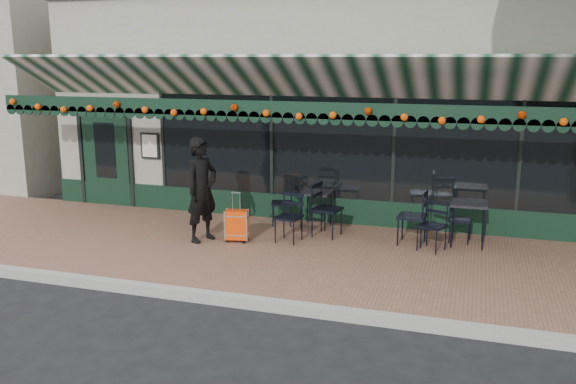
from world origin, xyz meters
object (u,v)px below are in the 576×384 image
(chair_a_right, at_px, (461,220))
(chair_b_front, at_px, (289,218))
(chair_a_front, at_px, (432,226))
(chair_b_left, at_px, (282,204))
(chair_a_left, at_px, (412,217))
(chair_b_right, at_px, (327,210))
(woman, at_px, (202,190))
(suitcase, at_px, (237,225))
(cafe_table_a, at_px, (469,207))
(cafe_table_b, at_px, (316,195))

(chair_a_right, bearing_deg, chair_b_front, 111.27)
(chair_a_front, relative_size, chair_b_left, 1.00)
(chair_b_left, bearing_deg, chair_a_left, 62.28)
(chair_a_front, bearing_deg, chair_b_right, -166.83)
(chair_a_front, bearing_deg, woman, -148.58)
(chair_b_front, bearing_deg, chair_a_right, 24.76)
(chair_a_front, height_order, chair_b_front, chair_b_front)
(woman, xyz_separation_m, chair_b_right, (2.02, 0.93, -0.43))
(chair_a_left, relative_size, chair_b_left, 1.15)
(chair_b_left, bearing_deg, chair_a_right, 71.56)
(chair_b_right, bearing_deg, chair_a_left, -80.75)
(woman, bearing_deg, chair_b_left, -14.25)
(suitcase, xyz_separation_m, cafe_table_a, (3.86, 1.03, 0.38))
(chair_a_left, xyz_separation_m, chair_b_front, (-2.07, -0.50, -0.05))
(cafe_table_a, bearing_deg, woman, -165.80)
(chair_b_right, bearing_deg, chair_a_front, -88.78)
(suitcase, relative_size, chair_b_front, 1.03)
(chair_b_right, relative_size, chair_b_front, 1.13)
(chair_a_left, height_order, chair_a_right, chair_a_left)
(suitcase, height_order, chair_b_front, suitcase)
(cafe_table_b, relative_size, chair_a_left, 0.71)
(chair_a_right, bearing_deg, suitcase, 111.52)
(woman, xyz_separation_m, chair_b_front, (1.46, 0.39, -0.49))
(chair_a_left, height_order, chair_b_right, chair_b_right)
(chair_a_left, xyz_separation_m, chair_b_right, (-1.52, 0.03, 0.01))
(cafe_table_b, bearing_deg, chair_a_right, -3.94)
(cafe_table_a, bearing_deg, chair_b_left, 175.43)
(cafe_table_a, xyz_separation_m, chair_a_right, (-0.13, 0.15, -0.29))
(cafe_table_a, relative_size, chair_a_left, 0.79)
(cafe_table_b, bearing_deg, woman, -138.93)
(woman, xyz_separation_m, chair_a_front, (3.90, 0.62, -0.50))
(chair_a_front, relative_size, chair_b_front, 0.97)
(suitcase, relative_size, chair_a_right, 1.14)
(chair_a_left, distance_m, chair_b_left, 2.58)
(suitcase, xyz_separation_m, chair_a_front, (3.30, 0.52, 0.12))
(chair_a_left, bearing_deg, suitcase, -70.34)
(chair_a_left, height_order, chair_a_front, chair_a_left)
(chair_b_right, bearing_deg, woman, 125.02)
(chair_a_left, relative_size, chair_a_right, 1.24)
(cafe_table_a, bearing_deg, chair_b_right, -175.22)
(suitcase, height_order, chair_b_left, suitcase)
(chair_a_right, bearing_deg, cafe_table_b, 90.11)
(woman, bearing_deg, chair_a_right, -52.02)
(woman, relative_size, chair_a_front, 2.20)
(suitcase, xyz_separation_m, chair_b_front, (0.86, 0.29, 0.13))
(cafe_table_b, distance_m, chair_b_left, 0.70)
(chair_a_front, xyz_separation_m, chair_b_front, (-2.43, -0.23, 0.01))
(cafe_table_a, height_order, chair_b_front, chair_b_front)
(cafe_table_b, height_order, chair_b_front, chair_b_front)
(chair_a_left, bearing_deg, chair_b_right, -86.57)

